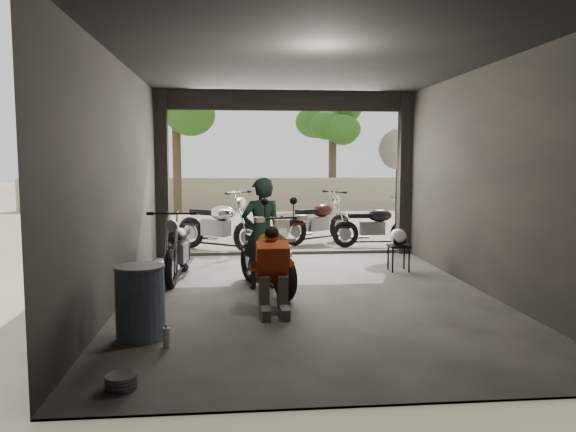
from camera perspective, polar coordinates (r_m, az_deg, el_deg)
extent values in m
plane|color=#7A6D56|center=(7.86, 2.08, -8.22)|extent=(80.00, 80.00, 0.00)
cube|color=#2D2B28|center=(7.85, 2.08, -8.15)|extent=(5.00, 7.00, 0.02)
plane|color=black|center=(7.73, 2.17, 15.46)|extent=(7.00, 7.00, 0.00)
cube|color=black|center=(4.19, 8.48, 1.63)|extent=(5.00, 0.02, 3.20)
cube|color=black|center=(7.71, -16.67, 3.31)|extent=(0.02, 7.00, 3.20)
cube|color=black|center=(8.34, 19.44, 3.39)|extent=(0.02, 7.00, 3.20)
cube|color=black|center=(11.03, -12.67, 4.08)|extent=(0.24, 0.24, 3.20)
cube|color=black|center=(11.45, 11.75, 4.15)|extent=(0.24, 0.24, 3.20)
cube|color=black|center=(11.08, -0.24, 11.58)|extent=(5.00, 0.16, 0.36)
cube|color=#2D2B28|center=(11.26, -0.28, -3.73)|extent=(5.00, 0.25, 0.08)
cube|color=gray|center=(21.62, -2.82, 2.32)|extent=(18.00, 0.30, 1.20)
cylinder|color=#382B1E|center=(20.15, -11.22, 5.35)|extent=(0.30, 0.30, 3.58)
ellipsoid|color=#1E4C14|center=(20.27, -11.34, 11.70)|extent=(2.20, 2.20, 3.14)
cylinder|color=#382B1E|center=(21.89, 4.54, 4.97)|extent=(0.30, 0.30, 3.20)
ellipsoid|color=#1E4C14|center=(21.96, 4.58, 10.19)|extent=(2.20, 2.20, 2.80)
imported|color=black|center=(8.17, -2.70, -1.81)|extent=(0.68, 0.53, 1.64)
cube|color=black|center=(9.64, 11.18, -2.99)|extent=(0.34, 0.34, 0.04)
cylinder|color=black|center=(9.51, 10.59, -4.47)|extent=(0.03, 0.03, 0.45)
cylinder|color=black|center=(9.59, 12.20, -4.42)|extent=(0.03, 0.03, 0.45)
cylinder|color=black|center=(9.77, 10.13, -4.19)|extent=(0.03, 0.03, 0.45)
cylinder|color=black|center=(9.85, 11.71, -4.14)|extent=(0.03, 0.03, 0.45)
ellipsoid|color=white|center=(9.66, 11.12, -2.06)|extent=(0.35, 0.36, 0.27)
cylinder|color=#36485B|center=(6.14, -14.77, -8.61)|extent=(0.62, 0.62, 0.79)
cylinder|color=black|center=(12.01, 11.05, 2.13)|extent=(0.08, 0.08, 2.32)
cylinder|color=beige|center=(11.97, 11.16, 6.67)|extent=(0.84, 0.03, 0.84)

